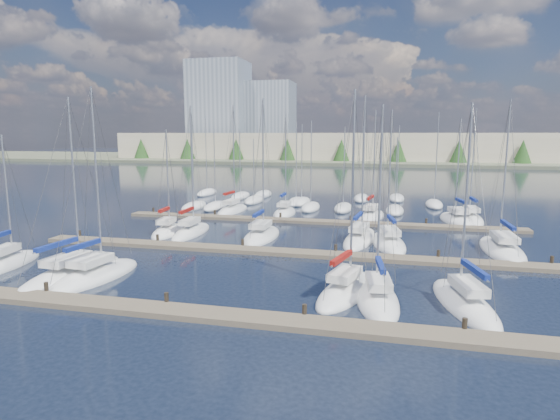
% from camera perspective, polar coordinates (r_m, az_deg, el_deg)
% --- Properties ---
extents(ground, '(400.00, 400.00, 0.00)m').
position_cam_1_polar(ground, '(81.37, 7.58, 2.31)').
color(ground, '#182031').
rests_on(ground, ground).
extents(dock_near, '(44.00, 1.93, 1.10)m').
position_cam_1_polar(dock_near, '(25.71, -6.40, -12.77)').
color(dock_near, '#6B5E4C').
rests_on(dock_near, ground).
extents(dock_mid, '(44.00, 1.93, 1.10)m').
position_cam_1_polar(dock_mid, '(38.52, 0.70, -5.18)').
color(dock_mid, '#6B5E4C').
rests_on(dock_mid, ground).
extents(dock_far, '(44.00, 1.93, 1.10)m').
position_cam_1_polar(dock_far, '(51.94, 4.12, -1.41)').
color(dock_far, '#6B5E4C').
rests_on(dock_far, ground).
extents(sailboat_f, '(4.22, 8.80, 12.22)m').
position_cam_1_polar(sailboat_f, '(29.29, 21.54, -10.52)').
color(sailboat_f, white).
rests_on(sailboat_f, ground).
extents(sailboat_j, '(2.96, 8.22, 13.75)m').
position_cam_1_polar(sailboat_j, '(44.55, -2.25, -3.16)').
color(sailboat_j, white).
rests_on(sailboat_j, ground).
extents(sailboat_d, '(4.36, 8.34, 13.13)m').
position_cam_1_polar(sailboat_d, '(29.65, 8.10, -9.69)').
color(sailboat_d, white).
rests_on(sailboat_d, ground).
extents(sailboat_p, '(3.79, 8.05, 13.21)m').
position_cam_1_polar(sailboat_p, '(55.98, 11.08, -0.75)').
color(sailboat_p, white).
rests_on(sailboat_p, ground).
extents(sailboat_k, '(3.53, 9.44, 13.92)m').
position_cam_1_polar(sailboat_k, '(43.90, 9.71, -3.46)').
color(sailboat_k, white).
rests_on(sailboat_k, ground).
extents(sailboat_o, '(2.45, 6.62, 12.63)m').
position_cam_1_polar(sailboat_o, '(57.22, 0.56, -0.35)').
color(sailboat_o, white).
rests_on(sailboat_o, ground).
extents(sailboat_m, '(3.31, 9.80, 13.33)m').
position_cam_1_polar(sailboat_m, '(43.51, 25.41, -4.38)').
color(sailboat_m, white).
rests_on(sailboat_m, ground).
extents(sailboat_r, '(2.80, 8.24, 13.36)m').
position_cam_1_polar(sailboat_r, '(57.80, 22.20, -0.95)').
color(sailboat_r, white).
rests_on(sailboat_r, ground).
extents(sailboat_a, '(3.20, 7.31, 10.45)m').
position_cam_1_polar(sailboat_a, '(40.60, -30.22, -5.67)').
color(sailboat_a, white).
rests_on(sailboat_a, ground).
extents(sailboat_b, '(3.57, 9.68, 12.96)m').
position_cam_1_polar(sailboat_b, '(35.81, -23.99, -7.10)').
color(sailboat_b, white).
rests_on(sailboat_b, ground).
extents(sailboat_c, '(3.85, 8.43, 13.60)m').
position_cam_1_polar(sailboat_c, '(34.74, -21.54, -7.42)').
color(sailboat_c, white).
rests_on(sailboat_c, ground).
extents(sailboat_i, '(2.53, 8.06, 13.17)m').
position_cam_1_polar(sailboat_i, '(46.95, -10.76, -2.65)').
color(sailboat_i, white).
rests_on(sailboat_i, ground).
extents(sailboat_q, '(4.39, 8.76, 12.15)m').
position_cam_1_polar(sailboat_q, '(56.18, 20.74, -1.16)').
color(sailboat_q, white).
rests_on(sailboat_q, ground).
extents(sailboat_h, '(3.04, 6.48, 10.93)m').
position_cam_1_polar(sailboat_h, '(47.58, -13.51, -2.61)').
color(sailboat_h, white).
rests_on(sailboat_h, ground).
extents(sailboat_e, '(3.39, 7.78, 12.16)m').
position_cam_1_polar(sailboat_e, '(28.53, 11.78, -10.57)').
color(sailboat_e, white).
rests_on(sailboat_e, ground).
extents(sailboat_n, '(2.95, 7.90, 14.02)m').
position_cam_1_polar(sailboat_n, '(59.44, -5.81, -0.03)').
color(sailboat_n, white).
rests_on(sailboat_n, ground).
extents(sailboat_l, '(4.13, 8.63, 12.59)m').
position_cam_1_polar(sailboat_l, '(42.83, 13.08, -3.91)').
color(sailboat_l, white).
rests_on(sailboat_l, ground).
extents(distant_boats, '(36.93, 20.75, 13.30)m').
position_cam_1_polar(distant_boats, '(66.03, 2.36, 1.03)').
color(distant_boats, '#9EA0A5').
rests_on(distant_boats, ground).
extents(shoreline, '(400.00, 60.00, 38.00)m').
position_cam_1_polar(shoreline, '(171.50, 6.34, 8.46)').
color(shoreline, '#666B51').
rests_on(shoreline, ground).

